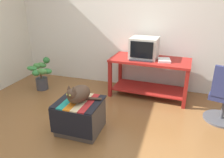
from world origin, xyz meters
TOP-DOWN VIEW (x-y plane):
  - ground_plane at (0.00, 0.00)m, footprint 14.00×14.00m
  - back_wall at (0.00, 2.05)m, footprint 8.00×0.10m
  - desk at (0.48, 1.60)m, footprint 1.42×0.72m
  - tv_monitor at (0.35, 1.64)m, footprint 0.50×0.45m
  - keyboard at (0.34, 1.46)m, footprint 0.40×0.16m
  - book at (0.72, 1.54)m, footprint 0.25×0.28m
  - ottoman_with_blanket at (-0.24, 0.18)m, footprint 0.59×0.56m
  - cat at (-0.24, 0.16)m, footprint 0.44×0.42m
  - potted_plant at (-1.58, 1.23)m, footprint 0.49×0.39m

SIDE VIEW (x-z plane):
  - ground_plane at x=0.00m, z-range 0.00..0.00m
  - ottoman_with_blanket at x=-0.24m, z-range 0.00..0.45m
  - potted_plant at x=-1.58m, z-range -0.01..0.62m
  - desk at x=0.48m, z-range 0.13..0.84m
  - cat at x=-0.24m, z-range 0.43..0.71m
  - keyboard at x=0.34m, z-range 0.71..0.73m
  - book at x=0.72m, z-range 0.71..0.75m
  - tv_monitor at x=0.35m, z-range 0.70..1.07m
  - back_wall at x=0.00m, z-range 0.00..2.60m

